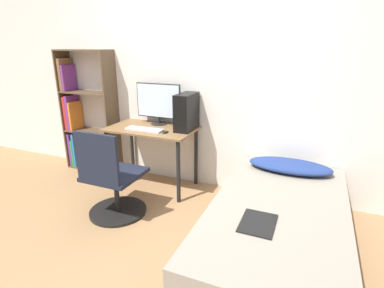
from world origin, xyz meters
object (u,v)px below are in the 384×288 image
keyboard (144,129)px  monitor (158,102)px  office_chair (112,185)px  pc_tower (187,112)px  bookshelf (82,115)px  bed (277,230)px

keyboard → monitor: bearing=86.5°
office_chair → pc_tower: (0.43, 0.85, 0.60)m
office_chair → bookshelf: bearing=141.5°
bookshelf → office_chair: size_ratio=1.75×
bed → office_chair: bearing=-178.3°
bed → keyboard: (-1.59, 0.59, 0.53)m
office_chair → keyboard: size_ratio=2.09×
monitor → pc_tower: monitor is taller
monitor → bookshelf: bearing=-178.6°
bookshelf → monitor: 1.20m
pc_tower → monitor: bearing=167.1°
bed → pc_tower: bearing=145.2°
monitor → pc_tower: 0.42m
bed → monitor: monitor is taller
office_chair → monitor: 1.15m
bookshelf → office_chair: 1.53m
office_chair → bed: (1.59, 0.05, -0.12)m
monitor → keyboard: 0.40m
keyboard → pc_tower: size_ratio=1.07×
bed → bookshelf: bearing=162.4°
monitor → bed: bearing=-29.8°
bookshelf → monitor: (1.18, 0.03, 0.25)m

